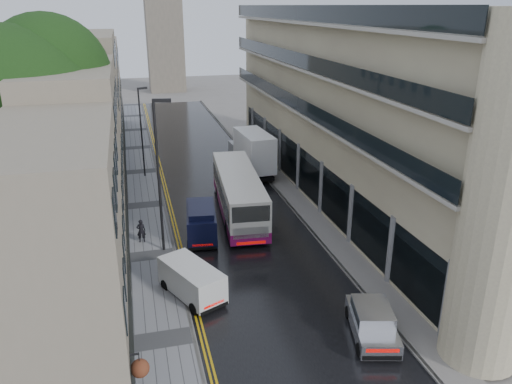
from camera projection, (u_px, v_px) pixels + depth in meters
name	position (u px, v px, depth m)	size (l,w,h in m)	color
road	(223.00, 199.00, 38.81)	(9.00, 85.00, 0.02)	black
left_sidewalk	(146.00, 205.00, 37.43)	(2.70, 85.00, 0.12)	gray
right_sidewalk	(289.00, 192.00, 40.06)	(1.80, 85.00, 0.12)	slate
old_shop_row	(89.00, 123.00, 36.78)	(4.50, 56.00, 12.00)	gray
modern_block	(359.00, 107.00, 37.40)	(8.00, 40.00, 14.00)	#C4BA92
tree_near	(17.00, 149.00, 26.66)	(10.56, 10.56, 13.89)	black
tree_far	(54.00, 114.00, 38.77)	(9.24, 9.24, 12.46)	black
cream_bus	(227.00, 212.00, 32.36)	(2.58, 11.35, 3.09)	silver
white_lorry	(246.00, 159.00, 42.14)	(2.24, 7.47, 3.92)	white
silver_hatchback	(361.00, 341.00, 21.20)	(1.75, 4.00, 1.50)	silver
white_van	(194.00, 298.00, 24.05)	(1.71, 3.99, 1.81)	silver
navy_van	(188.00, 231.00, 30.53)	(1.81, 4.53, 2.31)	black
pedestrian	(141.00, 231.00, 31.26)	(0.56, 0.37, 1.53)	black
lamp_post_near	(159.00, 179.00, 28.93)	(1.03, 0.23, 9.19)	black
lamp_post_far	(142.00, 133.00, 42.44)	(0.86, 0.19, 7.63)	black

